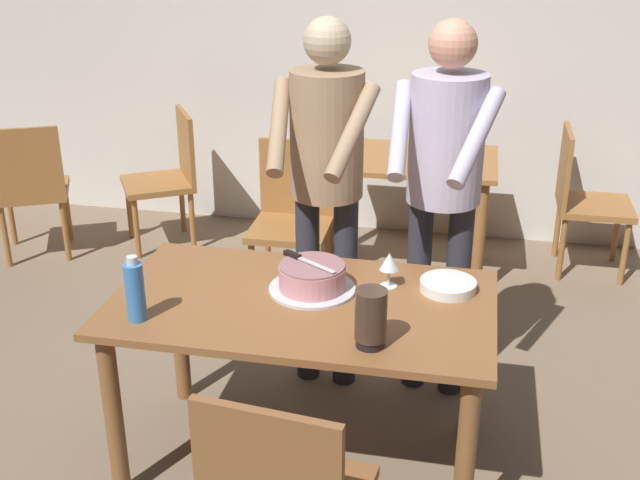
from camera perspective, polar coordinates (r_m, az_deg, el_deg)
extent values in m
plane|color=#7A6651|center=(3.41, -1.20, -15.63)|extent=(14.00, 14.00, 0.00)
cube|color=silver|center=(5.34, 5.23, 14.60)|extent=(10.00, 0.12, 2.70)
cube|color=brown|center=(3.00, -1.31, -4.64)|extent=(1.46, 0.83, 0.03)
cylinder|color=brown|center=(3.13, -14.72, -12.30)|extent=(0.07, 0.07, 0.72)
cylinder|color=brown|center=(2.86, 10.47, -15.61)|extent=(0.07, 0.07, 0.72)
cylinder|color=brown|center=(3.65, -10.14, -6.37)|extent=(0.07, 0.07, 0.72)
cylinder|color=brown|center=(3.42, 10.89, -8.55)|extent=(0.07, 0.07, 0.72)
cylinder|color=silver|center=(3.07, -0.57, -3.55)|extent=(0.34, 0.34, 0.01)
cylinder|color=#D18C93|center=(3.05, -0.57, -2.70)|extent=(0.26, 0.26, 0.09)
cylinder|color=#926267|center=(3.03, -0.58, -1.86)|extent=(0.25, 0.25, 0.01)
cube|color=silver|center=(3.01, -0.31, -1.80)|extent=(0.18, 0.13, 0.00)
cube|color=black|center=(3.09, -2.01, -1.09)|extent=(0.08, 0.06, 0.02)
cylinder|color=white|center=(3.11, 9.23, -3.52)|extent=(0.22, 0.22, 0.01)
cylinder|color=white|center=(3.11, 9.25, -3.35)|extent=(0.22, 0.22, 0.01)
cylinder|color=white|center=(3.10, 9.26, -3.19)|extent=(0.22, 0.22, 0.01)
cylinder|color=white|center=(3.10, 9.27, -3.02)|extent=(0.22, 0.22, 0.01)
cylinder|color=silver|center=(3.11, 4.98, -3.33)|extent=(0.07, 0.07, 0.00)
cylinder|color=silver|center=(3.10, 5.00, -2.71)|extent=(0.01, 0.01, 0.07)
cone|color=silver|center=(3.07, 5.04, -1.54)|extent=(0.08, 0.08, 0.07)
cylinder|color=#387AC6|center=(2.89, -13.24, -3.70)|extent=(0.07, 0.07, 0.22)
cylinder|color=silver|center=(2.84, -13.47, -1.45)|extent=(0.04, 0.04, 0.03)
cylinder|color=black|center=(2.70, 3.65, -7.37)|extent=(0.10, 0.10, 0.03)
cylinder|color=#3F2D23|center=(2.65, 3.71, -5.42)|extent=(0.11, 0.11, 0.18)
cylinder|color=#2D2D38|center=(3.66, 1.82, -3.83)|extent=(0.11, 0.11, 0.95)
cylinder|color=#2D2D38|center=(3.70, -0.89, -3.49)|extent=(0.11, 0.11, 0.95)
cylinder|color=#997A5B|center=(3.41, 0.50, 7.66)|extent=(0.32, 0.32, 0.55)
sphere|color=tan|center=(3.33, 0.52, 14.24)|extent=(0.20, 0.20, 0.20)
cylinder|color=#997A5B|center=(3.18, 2.39, 7.86)|extent=(0.18, 0.42, 0.34)
cylinder|color=#997A5B|center=(3.26, -3.00, 8.24)|extent=(0.13, 0.42, 0.34)
cylinder|color=#2D2D38|center=(3.64, 9.81, -4.36)|extent=(0.11, 0.11, 0.95)
cylinder|color=#2D2D38|center=(3.67, 7.06, -3.93)|extent=(0.11, 0.11, 0.95)
cylinder|color=#B7ADC6|center=(3.38, 9.17, 7.23)|extent=(0.32, 0.32, 0.55)
sphere|color=tan|center=(3.30, 9.61, 13.85)|extent=(0.20, 0.20, 0.20)
cylinder|color=#B7ADC6|center=(3.16, 11.31, 7.32)|extent=(0.22, 0.41, 0.34)
cylinder|color=#B7ADC6|center=(3.22, 5.81, 7.96)|extent=(0.09, 0.42, 0.34)
cube|color=brown|center=(2.27, -3.88, -16.91)|extent=(0.44, 0.08, 0.45)
cube|color=#9E6633|center=(4.77, 6.75, 5.80)|extent=(1.00, 0.70, 0.03)
cylinder|color=#9E6633|center=(4.69, 1.05, 0.86)|extent=(0.07, 0.07, 0.71)
cylinder|color=#9E6633|center=(4.62, 11.45, 0.03)|extent=(0.07, 0.07, 0.71)
cylinder|color=#9E6633|center=(5.20, 2.18, 3.11)|extent=(0.07, 0.07, 0.71)
cylinder|color=#9E6633|center=(5.14, 11.58, 2.39)|extent=(0.07, 0.07, 0.71)
cube|color=#9E6633|center=(4.48, -2.18, 0.78)|extent=(0.45, 0.45, 0.04)
cylinder|color=#9E6633|center=(4.38, -0.32, -3.00)|extent=(0.04, 0.04, 0.41)
cylinder|color=#9E6633|center=(4.45, -4.93, -2.62)|extent=(0.04, 0.04, 0.41)
cylinder|color=#9E6633|center=(4.70, 0.50, -1.08)|extent=(0.04, 0.04, 0.41)
cylinder|color=#9E6633|center=(4.77, -3.81, -0.75)|extent=(0.04, 0.04, 0.41)
cube|color=#9E6633|center=(4.58, -1.68, 4.57)|extent=(0.44, 0.04, 0.45)
cube|color=#9E6633|center=(5.41, -20.10, 3.35)|extent=(0.59, 0.59, 0.04)
cylinder|color=#9E6633|center=(5.68, -21.47, 1.62)|extent=(0.04, 0.04, 0.41)
cylinder|color=#9E6633|center=(5.64, -17.82, 2.00)|extent=(0.04, 0.04, 0.41)
cylinder|color=#9E6633|center=(5.34, -21.84, 0.24)|extent=(0.04, 0.04, 0.41)
cylinder|color=#9E6633|center=(5.30, -17.97, 0.62)|extent=(0.04, 0.04, 0.41)
cube|color=#9E6633|center=(5.15, -20.64, 5.16)|extent=(0.41, 0.22, 0.45)
cube|color=#9E6633|center=(5.33, -11.69, 4.01)|extent=(0.60, 0.60, 0.04)
cylinder|color=#9E6633|center=(5.22, -13.15, 0.81)|extent=(0.04, 0.04, 0.41)
cylinder|color=#9E6633|center=(5.56, -13.65, 2.15)|extent=(0.04, 0.04, 0.41)
cylinder|color=#9E6633|center=(5.26, -9.24, 1.33)|extent=(0.04, 0.04, 0.41)
cylinder|color=#9E6633|center=(5.60, -9.96, 2.63)|extent=(0.04, 0.04, 0.41)
cube|color=#9E6633|center=(5.29, -9.70, 6.79)|extent=(0.25, 0.39, 0.45)
cube|color=#9E6633|center=(5.11, 19.28, 2.32)|extent=(0.44, 0.44, 0.04)
cylinder|color=#9E6633|center=(5.39, 20.68, 0.59)|extent=(0.04, 0.04, 0.41)
cylinder|color=#9E6633|center=(5.05, 21.20, -0.96)|extent=(0.04, 0.04, 0.41)
cylinder|color=#9E6633|center=(5.34, 16.84, 0.91)|extent=(0.04, 0.04, 0.41)
cylinder|color=#9E6633|center=(5.00, 17.11, -0.63)|extent=(0.04, 0.04, 0.41)
cube|color=#9E6633|center=(5.01, 17.33, 5.14)|extent=(0.03, 0.44, 0.45)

